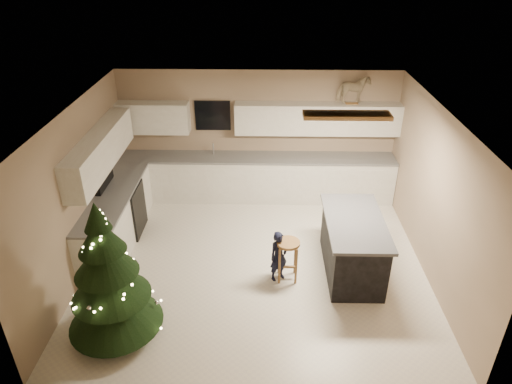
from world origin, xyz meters
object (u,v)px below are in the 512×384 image
toddler (279,256)px  rocking_horse (353,90)px  bar_stool (288,251)px  christmas_tree (110,284)px  island (352,245)px

toddler → rocking_horse: bearing=31.9°
bar_stool → rocking_horse: bearing=64.8°
christmas_tree → bar_stool: bearing=27.1°
bar_stool → christmas_tree: (-2.36, -1.21, 0.32)m
toddler → rocking_horse: rocking_horse is taller
toddler → rocking_horse: (1.42, 2.73, 1.84)m
island → christmas_tree: size_ratio=0.82×
island → toddler: 1.20m
island → rocking_horse: bearing=84.4°
bar_stool → rocking_horse: rocking_horse is taller
bar_stool → toddler: toddler is taller
island → rocking_horse: size_ratio=2.61×
island → bar_stool: size_ratio=2.44×
rocking_horse → island: bearing=160.0°
island → christmas_tree: christmas_tree is taller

